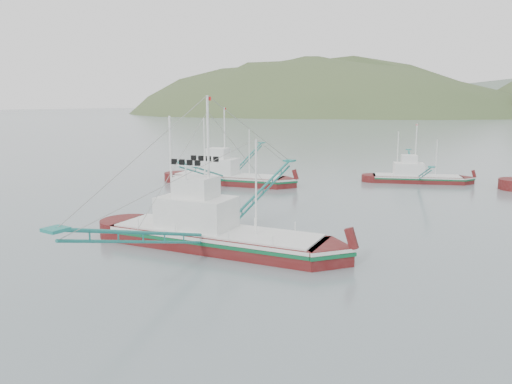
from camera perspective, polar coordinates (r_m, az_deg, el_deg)
The scene contains 5 objects.
ground at distance 39.55m, azimuth -4.83°, elevation -5.88°, with size 1200.00×1200.00×0.00m, color slate.
main_boat at distance 37.99m, azimuth -4.93°, elevation -3.39°, with size 17.29×30.28×12.33m.
bg_boat_left at distance 67.13m, azimuth -3.30°, elevation 2.61°, with size 15.53×26.74×11.00m.
bg_boat_far at distance 71.73m, azimuth 17.90°, elevation 2.43°, with size 12.07×20.35×8.65m.
headland_left at distance 439.86m, azimuth 5.98°, elevation 8.88°, with size 448.00×308.00×210.00m, color #3F512A.
Camera 1 is at (23.64, -29.72, 11.04)m, focal length 35.00 mm.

